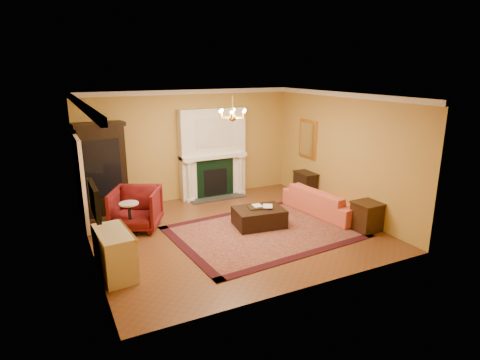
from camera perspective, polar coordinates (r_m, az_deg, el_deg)
floor at (r=9.15m, az=-0.96°, el=-7.27°), size 6.00×5.50×0.02m
ceiling at (r=8.45m, az=-1.06°, el=11.95°), size 6.00×5.50×0.02m
wall_back at (r=11.18m, az=-7.13°, el=4.94°), size 6.00×0.02×3.00m
wall_front at (r=6.39m, az=9.71°, el=-3.32°), size 6.00×0.02×3.00m
wall_left at (r=7.91m, az=-21.10°, el=-0.48°), size 0.02×5.50×3.00m
wall_right at (r=10.30m, az=14.32°, el=3.66°), size 0.02×5.50×3.00m
fireplace at (r=11.28m, az=-3.88°, el=3.53°), size 1.90×0.70×2.50m
crown_molding at (r=9.32m, az=-3.64°, el=11.84°), size 6.00×5.50×0.12m
doorway at (r=9.67m, az=-21.57°, el=-0.51°), size 0.08×1.05×2.10m
tv_panel at (r=7.38m, az=-20.00°, el=-2.70°), size 0.09×0.95×0.58m
gilt_mirror at (r=11.33m, az=9.61°, el=5.75°), size 0.06×0.76×1.05m
chandelier at (r=8.48m, az=-1.04°, el=9.24°), size 0.63×0.55×0.53m
oriental_rug at (r=9.09m, az=3.39°, el=-7.35°), size 4.12×3.22×0.02m
china_cabinet at (r=10.47m, az=-19.02°, el=1.22°), size 1.15×0.62×2.20m
wingback_armchair at (r=9.40m, az=-14.59°, el=-3.68°), size 1.34×1.32×1.05m
pedestal_table at (r=9.08m, az=-15.40°, el=-5.03°), size 0.42×0.42×0.75m
commode at (r=7.50m, az=-17.42°, el=-9.91°), size 0.60×1.14×0.82m
coral_sofa at (r=10.29m, az=11.91°, el=-2.34°), size 0.93×2.29×0.87m
end_table at (r=9.52m, az=17.58°, el=-5.04°), size 0.55×0.55×0.62m
console_table at (r=11.32m, az=9.25°, el=-0.89°), size 0.40×0.68×0.74m
leather_ottoman at (r=9.33m, az=2.73°, el=-5.29°), size 1.22×0.95×0.42m
ottoman_tray at (r=9.29m, az=2.44°, el=-3.91°), size 0.45×0.38×0.03m
book_a at (r=9.25m, az=1.93°, el=-3.07°), size 0.19×0.05×0.26m
book_b at (r=9.26m, az=3.30°, el=-2.94°), size 0.20×0.13×0.30m
topiary_left at (r=10.99m, az=-6.46°, el=4.49°), size 0.15×0.15×0.39m
topiary_right at (r=11.40m, az=-1.31°, el=5.02°), size 0.15×0.15×0.40m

